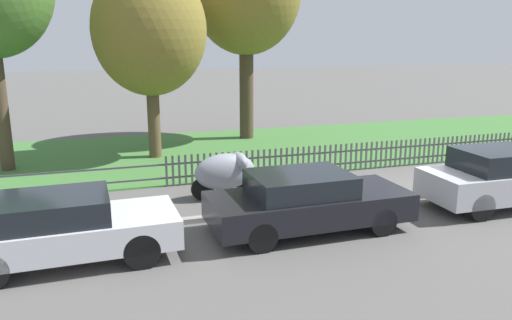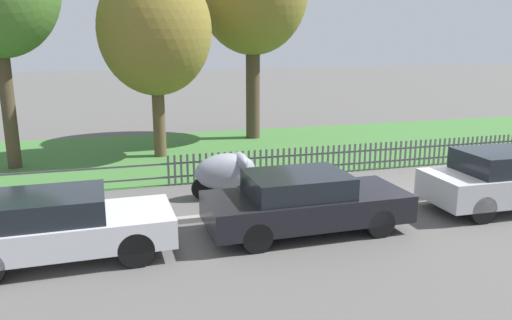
# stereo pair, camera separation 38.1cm
# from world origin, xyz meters

# --- Properties ---
(ground_plane) EXTENTS (120.00, 120.00, 0.00)m
(ground_plane) POSITION_xyz_m (0.00, 0.00, 0.00)
(ground_plane) COLOR #565451
(kerb_stone) EXTENTS (40.97, 0.20, 0.12)m
(kerb_stone) POSITION_xyz_m (0.00, 0.10, 0.06)
(kerb_stone) COLOR gray
(kerb_stone) RESTS_ON ground
(grass_strip) EXTENTS (40.97, 8.12, 0.01)m
(grass_strip) POSITION_xyz_m (0.00, 7.19, 0.01)
(grass_strip) COLOR #3D7033
(grass_strip) RESTS_ON ground
(park_fence) EXTENTS (40.97, 0.05, 0.89)m
(park_fence) POSITION_xyz_m (0.00, 3.14, 0.45)
(park_fence) COLOR #4C4C51
(park_fence) RESTS_ON ground
(parked_car_silver_hatchback) EXTENTS (4.05, 1.80, 1.30)m
(parked_car_silver_hatchback) POSITION_xyz_m (-9.59, -1.20, 0.68)
(parked_car_silver_hatchback) COLOR silver
(parked_car_silver_hatchback) RESTS_ON ground
(parked_car_black_saloon) EXTENTS (4.38, 1.82, 1.30)m
(parked_car_black_saloon) POSITION_xyz_m (-4.70, -1.11, 0.67)
(parked_car_black_saloon) COLOR black
(parked_car_black_saloon) RESTS_ON ground
(parked_car_navy_estate) EXTENTS (3.97, 1.73, 1.46)m
(parked_car_navy_estate) POSITION_xyz_m (0.52, -1.07, 0.74)
(parked_car_navy_estate) COLOR #BCBCC1
(parked_car_navy_estate) RESTS_ON ground
(covered_motorcycle) EXTENTS (1.83, 0.89, 1.18)m
(covered_motorcycle) POSITION_xyz_m (-5.76, 1.70, 0.71)
(covered_motorcycle) COLOR black
(covered_motorcycle) RESTS_ON ground
(tree_behind_motorcycle) EXTENTS (3.82, 3.82, 6.56)m
(tree_behind_motorcycle) POSITION_xyz_m (-7.01, 6.97, 4.34)
(tree_behind_motorcycle) COLOR brown
(tree_behind_motorcycle) RESTS_ON ground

